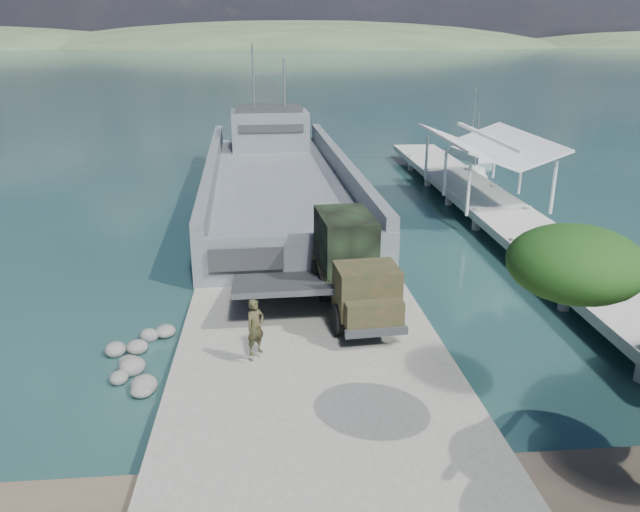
{
  "coord_description": "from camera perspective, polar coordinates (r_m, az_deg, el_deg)",
  "views": [
    {
      "loc": [
        -1.49,
        -20.04,
        11.47
      ],
      "look_at": [
        0.8,
        6.0,
        2.13
      ],
      "focal_mm": 35.0,
      "sensor_mm": 36.0,
      "label": 1
    }
  ],
  "objects": [
    {
      "name": "pier",
      "position": [
        42.58,
        15.09,
        5.57
      ],
      "size": [
        6.4,
        44.0,
        6.1
      ],
      "color": "#A4A39A",
      "rests_on": "ground"
    },
    {
      "name": "sailboat_near",
      "position": [
        54.39,
        13.93,
        7.25
      ],
      "size": [
        2.27,
        5.07,
        5.96
      ],
      "rotation": [
        0.0,
        0.0,
        -0.18
      ],
      "color": "silver",
      "rests_on": "ground"
    },
    {
      "name": "shoreline_rocks",
      "position": [
        23.99,
        -15.93,
        -9.74
      ],
      "size": [
        3.2,
        5.6,
        0.9
      ],
      "primitive_type": null,
      "color": "#545452",
      "rests_on": "ground"
    },
    {
      "name": "sailboat_far",
      "position": [
        63.32,
        13.68,
        9.0
      ],
      "size": [
        2.81,
        5.87,
        6.88
      ],
      "rotation": [
        0.0,
        0.0,
        0.21
      ],
      "color": "silver",
      "rests_on": "ground"
    },
    {
      "name": "soldier",
      "position": [
        21.96,
        -5.89,
        -7.39
      ],
      "size": [
        0.89,
        0.86,
        2.04
      ],
      "primitive_type": "imported",
      "rotation": [
        0.0,
        0.0,
        0.72
      ],
      "color": "#21301A",
      "rests_on": "boat_ramp"
    },
    {
      "name": "boat_ramp",
      "position": [
        22.15,
        -0.48,
        -10.78
      ],
      "size": [
        10.0,
        18.0,
        0.5
      ],
      "primitive_type": "cube",
      "color": "gray",
      "rests_on": "ground"
    },
    {
      "name": "military_truck",
      "position": [
        26.35,
        2.92,
        -0.75
      ],
      "size": [
        3.08,
        7.95,
        3.61
      ],
      "rotation": [
        0.0,
        0.0,
        0.08
      ],
      "color": "black",
      "rests_on": "boat_ramp"
    },
    {
      "name": "landing_craft",
      "position": [
        45.33,
        -3.86,
        6.18
      ],
      "size": [
        10.96,
        39.12,
        11.53
      ],
      "rotation": [
        0.0,
        0.0,
        0.03
      ],
      "color": "#51585F",
      "rests_on": "ground"
    },
    {
      "name": "distant_headlands",
      "position": [
        582.43,
        0.05,
        18.52
      ],
      "size": [
        1000.0,
        240.0,
        48.0
      ],
      "primitive_type": null,
      "color": "#374A2E",
      "rests_on": "ground"
    },
    {
      "name": "ground",
      "position": [
        23.14,
        -0.68,
        -10.06
      ],
      "size": [
        1400.0,
        1400.0,
        0.0
      ],
      "primitive_type": "plane",
      "color": "#1D4545",
      "rests_on": "ground"
    }
  ]
}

